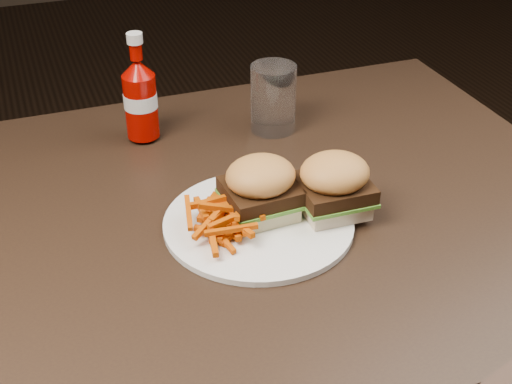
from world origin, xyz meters
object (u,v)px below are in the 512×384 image
object	(u,v)px
dining_table	(194,228)
plate	(258,223)
tumbler	(273,100)
ketchup_bottle	(141,106)

from	to	relation	value
dining_table	plate	distance (m)	0.10
dining_table	tumbler	xyz separation A→B (m)	(0.20, 0.21, 0.08)
dining_table	tumbler	size ratio (longest dim) A/B	9.93
plate	ketchup_bottle	xyz separation A→B (m)	(-0.09, 0.31, 0.06)
plate	tumbler	world-z (taller)	tumbler
plate	tumbler	size ratio (longest dim) A/B	2.18
dining_table	plate	size ratio (longest dim) A/B	4.56
dining_table	tumbler	bearing A→B (deg)	46.05
dining_table	ketchup_bottle	distance (m)	0.26
plate	ketchup_bottle	bearing A→B (deg)	106.99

